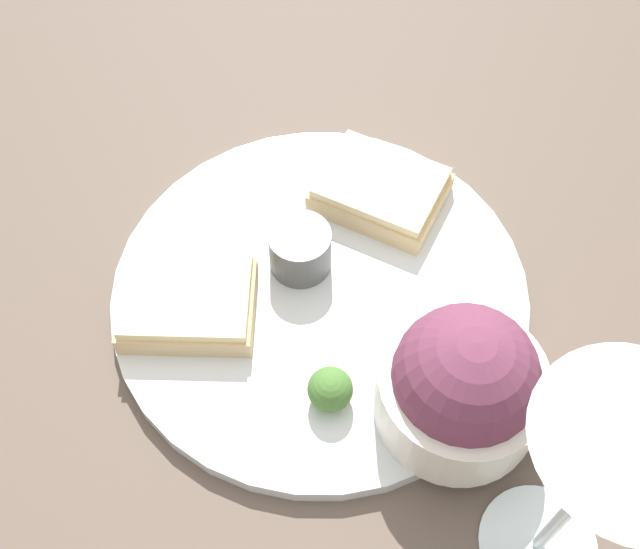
# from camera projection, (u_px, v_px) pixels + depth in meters

# --- Properties ---
(ground_plane) EXTENTS (4.00, 4.00, 0.00)m
(ground_plane) POSITION_uv_depth(u_px,v_px,m) (320.00, 298.00, 0.60)
(ground_plane) COLOR brown
(dinner_plate) EXTENTS (0.31, 0.31, 0.01)m
(dinner_plate) POSITION_uv_depth(u_px,v_px,m) (320.00, 294.00, 0.60)
(dinner_plate) COLOR silver
(dinner_plate) RESTS_ON ground_plane
(salad_bowl) EXTENTS (0.11, 0.11, 0.10)m
(salad_bowl) POSITION_uv_depth(u_px,v_px,m) (463.00, 384.00, 0.51)
(salad_bowl) COLOR silver
(salad_bowl) RESTS_ON dinner_plate
(sauce_ramekin) EXTENTS (0.05, 0.05, 0.04)m
(sauce_ramekin) POSITION_uv_depth(u_px,v_px,m) (300.00, 248.00, 0.59)
(sauce_ramekin) COLOR #4C4C4C
(sauce_ramekin) RESTS_ON dinner_plate
(cheese_toast_near) EXTENTS (0.11, 0.10, 0.03)m
(cheese_toast_near) POSITION_uv_depth(u_px,v_px,m) (188.00, 303.00, 0.57)
(cheese_toast_near) COLOR #D1B27F
(cheese_toast_near) RESTS_ON dinner_plate
(cheese_toast_far) EXTENTS (0.11, 0.09, 0.03)m
(cheese_toast_far) POSITION_uv_depth(u_px,v_px,m) (380.00, 190.00, 0.63)
(cheese_toast_far) COLOR #D1B27F
(cheese_toast_far) RESTS_ON dinner_plate
(wine_glass) EXTENTS (0.10, 0.10, 0.19)m
(wine_glass) POSITION_uv_depth(u_px,v_px,m) (600.00, 478.00, 0.39)
(wine_glass) COLOR silver
(wine_glass) RESTS_ON ground_plane
(garnish) EXTENTS (0.03, 0.03, 0.03)m
(garnish) POSITION_uv_depth(u_px,v_px,m) (330.00, 389.00, 0.53)
(garnish) COLOR #477533
(garnish) RESTS_ON dinner_plate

